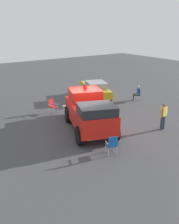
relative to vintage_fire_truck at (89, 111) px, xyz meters
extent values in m
plane|color=#424244|center=(0.56, -0.30, -1.20)|extent=(60.00, 60.00, 0.00)
cylinder|color=black|center=(1.77, 0.40, -0.68)|extent=(1.09, 0.67, 1.04)
cylinder|color=black|center=(1.06, -1.47, -0.68)|extent=(1.09, 0.67, 1.04)
cylinder|color=black|center=(-1.50, 1.64, -0.68)|extent=(1.09, 0.67, 1.04)
cylinder|color=black|center=(-2.21, -0.23, -0.68)|extent=(1.09, 0.67, 1.04)
cube|color=red|center=(-0.22, 0.08, -0.15)|extent=(5.33, 3.70, 1.10)
cube|color=red|center=(2.45, -0.93, -0.28)|extent=(1.47, 1.96, 0.84)
cube|color=red|center=(0.86, -0.33, 0.75)|extent=(2.26, 2.38, 0.76)
cube|color=#232328|center=(-1.67, 0.63, 0.60)|extent=(2.29, 2.44, 0.60)
cube|color=silver|center=(2.87, -1.09, -0.28)|extent=(0.62, 1.39, 0.64)
cube|color=silver|center=(2.96, -1.12, -0.70)|extent=(0.98, 2.17, 0.24)
sphere|color=white|center=(3.14, -0.36, -0.20)|extent=(0.34, 0.34, 0.26)
sphere|color=white|center=(2.59, -1.82, -0.20)|extent=(0.34, 0.34, 0.26)
sphere|color=red|center=(0.86, -0.33, 1.25)|extent=(0.36, 0.36, 0.28)
cylinder|color=black|center=(7.23, -4.36, -0.86)|extent=(0.73, 0.49, 0.68)
cylinder|color=black|center=(6.64, -5.89, -0.86)|extent=(0.73, 0.49, 0.68)
cylinder|color=black|center=(4.52, -3.33, -0.86)|extent=(0.73, 0.49, 0.68)
cylinder|color=black|center=(3.93, -4.86, -0.86)|extent=(0.73, 0.49, 0.68)
cube|color=gold|center=(5.58, -4.61, -0.58)|extent=(4.57, 3.18, 0.64)
cube|color=gold|center=(6.93, -5.13, -0.22)|extent=(1.89, 2.03, 0.20)
cube|color=#99999E|center=(5.30, -4.50, -0.02)|extent=(2.33, 2.14, 0.56)
cube|color=silver|center=(7.62, -5.39, -0.80)|extent=(0.83, 1.83, 0.20)
cylinder|color=#B7BABF|center=(2.80, -6.65, -0.98)|extent=(0.04, 0.04, 0.44)
cylinder|color=#B7BABF|center=(3.12, -6.96, -0.98)|extent=(0.04, 0.04, 0.44)
cylinder|color=#B7BABF|center=(2.50, -6.97, -0.98)|extent=(0.04, 0.04, 0.44)
cylinder|color=#B7BABF|center=(2.82, -7.27, -0.98)|extent=(0.04, 0.04, 0.44)
cube|color=#1E7F38|center=(2.81, -6.96, -0.74)|extent=(0.68, 0.68, 0.04)
cube|color=#1E7F38|center=(2.65, -7.14, -0.46)|extent=(0.37, 0.36, 0.56)
cube|color=#B7BABF|center=(2.64, -6.80, -0.58)|extent=(0.33, 0.34, 0.03)
cube|color=#B7BABF|center=(2.98, -7.13, -0.58)|extent=(0.33, 0.34, 0.03)
cylinder|color=#B7BABF|center=(3.84, 0.08, -0.98)|extent=(0.04, 0.04, 0.44)
cylinder|color=#B7BABF|center=(3.71, 0.50, -0.98)|extent=(0.04, 0.04, 0.44)
cylinder|color=#B7BABF|center=(4.26, 0.22, -0.98)|extent=(0.04, 0.04, 0.44)
cylinder|color=#B7BABF|center=(4.13, 0.64, -0.98)|extent=(0.04, 0.04, 0.44)
cube|color=#B21E1E|center=(3.98, 0.36, -0.74)|extent=(0.60, 0.60, 0.04)
cube|color=#B21E1E|center=(4.21, 0.43, -0.46)|extent=(0.19, 0.47, 0.56)
cube|color=#B7BABF|center=(4.06, 0.13, -0.58)|extent=(0.43, 0.17, 0.03)
cube|color=#B7BABF|center=(3.91, 0.59, -0.58)|extent=(0.43, 0.17, 0.03)
cylinder|color=#B7BABF|center=(-3.00, 1.03, -0.98)|extent=(0.04, 0.04, 0.44)
cylinder|color=#B7BABF|center=(-3.15, 0.62, -0.98)|extent=(0.04, 0.04, 0.44)
cylinder|color=#B7BABF|center=(-3.41, 1.18, -0.98)|extent=(0.04, 0.04, 0.44)
cylinder|color=#B7BABF|center=(-3.56, 0.77, -0.98)|extent=(0.04, 0.04, 0.44)
cube|color=#1959A5|center=(-3.28, 0.90, -0.74)|extent=(0.62, 0.62, 0.04)
cube|color=#1959A5|center=(-3.51, 0.98, -0.46)|extent=(0.20, 0.46, 0.56)
cube|color=#B7BABF|center=(-3.20, 1.12, -0.58)|extent=(0.43, 0.19, 0.03)
cube|color=#B7BABF|center=(-3.36, 0.67, -0.58)|extent=(0.43, 0.19, 0.03)
cylinder|color=#383842|center=(2.93, -6.70, -0.97)|extent=(0.18, 0.18, 0.45)
cylinder|color=#383842|center=(3.07, -6.84, -0.97)|extent=(0.18, 0.18, 0.45)
cube|color=#383842|center=(2.82, -6.82, -0.69)|extent=(0.41, 0.42, 0.13)
cube|color=#383842|center=(2.96, -6.95, -0.69)|extent=(0.41, 0.42, 0.13)
cube|color=#1E478C|center=(2.75, -7.03, -0.39)|extent=(0.44, 0.44, 0.54)
sphere|color=tan|center=(2.76, -7.01, -0.02)|extent=(0.31, 0.31, 0.22)
cylinder|color=#2D334C|center=(-2.64, -3.84, -0.76)|extent=(0.16, 0.16, 0.88)
cylinder|color=#2D334C|center=(-2.66, -3.62, -0.76)|extent=(0.16, 0.16, 0.88)
cube|color=gold|center=(-2.65, -3.73, -0.04)|extent=(0.30, 0.44, 0.56)
cylinder|color=gold|center=(-2.62, -4.00, -0.10)|extent=(0.11, 0.11, 0.60)
cylinder|color=gold|center=(-2.68, -3.46, -0.10)|extent=(0.11, 0.11, 0.60)
sphere|color=brown|center=(-2.65, -3.73, 0.36)|extent=(0.25, 0.25, 0.23)
camera|label=1|loc=(-12.34, 8.61, 5.10)|focal=41.90mm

